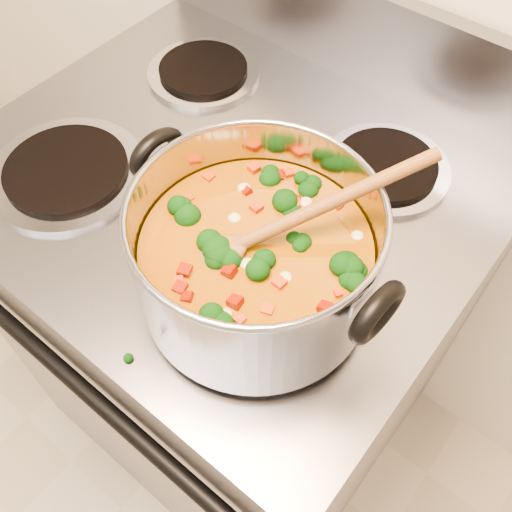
% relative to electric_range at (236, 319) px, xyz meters
% --- Properties ---
extents(electric_range, '(0.77, 0.70, 1.08)m').
position_rel_electric_range_xyz_m(electric_range, '(0.00, 0.00, 0.00)').
color(electric_range, gray).
rests_on(electric_range, ground).
extents(stockpot, '(0.34, 0.28, 0.17)m').
position_rel_electric_range_xyz_m(stockpot, '(0.17, -0.15, 0.54)').
color(stockpot, '#A0A1A8').
rests_on(stockpot, electric_range).
extents(wooden_spoon, '(0.19, 0.25, 0.12)m').
position_rel_electric_range_xyz_m(wooden_spoon, '(0.18, -0.13, 0.59)').
color(wooden_spoon, brown).
rests_on(wooden_spoon, stockpot).
extents(cooktop_crumbs, '(0.40, 0.27, 0.01)m').
position_rel_electric_range_xyz_m(cooktop_crumbs, '(0.18, -0.23, 0.46)').
color(cooktop_crumbs, black).
rests_on(cooktop_crumbs, electric_range).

